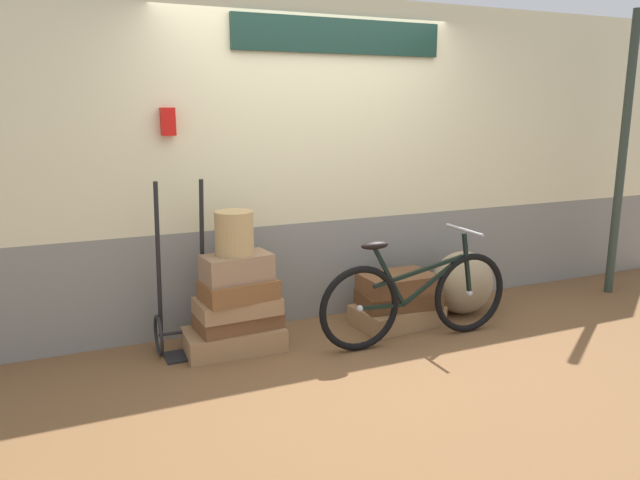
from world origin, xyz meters
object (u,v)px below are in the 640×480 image
Objects in this scene: suitcase_4 at (237,268)px; suitcase_5 at (397,315)px; suitcase_3 at (239,290)px; burlap_sack at (462,282)px; suitcase_1 at (238,320)px; suitcase_2 at (237,306)px; suitcase_6 at (398,298)px; wicker_basket at (234,233)px; suitcase_7 at (397,283)px; bicycle at (416,298)px; luggage_trolley at (184,314)px; suitcase_0 at (234,339)px.

suitcase_4 reaches higher than suitcase_5.
burlap_sack reaches higher than suitcase_3.
burlap_sack is (0.67, 0.02, 0.20)m from suitcase_5.
suitcase_3 is at bearing -97.53° from suitcase_1.
suitcase_2 is 2.04m from burlap_sack.
suitcase_4 reaches higher than suitcase_2.
suitcase_3 reaches higher than suitcase_5.
suitcase_2 is at bearing -173.92° from suitcase_6.
wicker_basket reaches higher than suitcase_4.
bicycle is at bearing -98.84° from suitcase_7.
luggage_trolley reaches higher than suitcase_3.
suitcase_3 is at bearing 164.31° from bicycle.
burlap_sack is at bearing -3.96° from suitcase_5.
suitcase_0 is 0.42m from luggage_trolley.
luggage_trolley is at bearing 162.98° from bicycle.
suitcase_6 is at bearing -5.96° from suitcase_1.
suitcase_5 is 0.15m from suitcase_6.
suitcase_0 reaches higher than suitcase_5.
suitcase_7 reaches higher than suitcase_0.
wicker_basket is 0.72m from luggage_trolley.
suitcase_1 is 0.89× the size of suitcase_5.
suitcase_1 is at bearing 58.01° from suitcase_2.
suitcase_7 reaches higher than suitcase_5.
wicker_basket is at bearing 163.24° from bicycle.
suitcase_0 is 2.30× the size of wicker_basket.
suitcase_6 is (0.01, 0.00, 0.15)m from suitcase_5.
suitcase_4 is 0.26m from wicker_basket.
wicker_basket is (-0.01, 0.01, 0.55)m from suitcase_2.
suitcase_7 is 0.36× the size of bicycle.
suitcase_4 reaches higher than suitcase_3.
suitcase_3 reaches higher than suitcase_7.
bicycle is (-0.73, -0.39, 0.07)m from burlap_sack.
suitcase_2 is 1.39m from suitcase_5.
suitcase_2 is at bearing 99.94° from suitcase_3.
suitcase_3 is 0.90× the size of suitcase_7.
suitcase_7 is at bearing -1.09° from wicker_basket.
luggage_trolley is at bearing 169.54° from suitcase_5.
suitcase_1 is at bearing 80.76° from suitcase_3.
wicker_basket is (-0.01, 0.02, 0.25)m from suitcase_4.
suitcase_3 is 0.17m from suitcase_4.
suitcase_6 is 0.40m from bicycle.
suitcase_6 is at bearing -0.01° from suitcase_5.
wicker_basket is (-1.38, 0.02, 0.67)m from suitcase_6.
suitcase_6 is 1.76m from luggage_trolley.
suitcase_3 is 0.41× the size of luggage_trolley.
suitcase_2 is at bearing 178.89° from suitcase_7.
suitcase_6 is (1.38, -0.02, -0.12)m from suitcase_2.
bicycle reaches higher than suitcase_6.
luggage_trolley is 0.79× the size of bicycle.
suitcase_6 is (1.38, -0.00, -0.42)m from suitcase_4.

